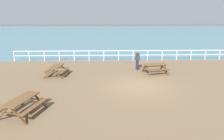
# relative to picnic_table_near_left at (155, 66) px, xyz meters

# --- Properties ---
(ground_plane) EXTENTS (30.00, 24.00, 0.20)m
(ground_plane) POSITION_rel_picnic_table_near_left_xyz_m (-1.84, -2.85, -0.68)
(ground_plane) COLOR brown
(sea_band) EXTENTS (142.00, 90.00, 0.01)m
(sea_band) POSITION_rel_picnic_table_near_left_xyz_m (-1.84, 49.90, -0.58)
(sea_band) COLOR teal
(sea_band) RESTS_ON ground
(distant_shoreline) EXTENTS (142.00, 6.00, 1.80)m
(distant_shoreline) POSITION_rel_picnic_table_near_left_xyz_m (-1.84, 92.90, -0.58)
(distant_shoreline) COLOR #4C4C47
(distant_shoreline) RESTS_ON ground
(seaward_railing) EXTENTS (23.07, 0.07, 1.08)m
(seaward_railing) POSITION_rel_picnic_table_near_left_xyz_m (-1.84, 4.90, 0.15)
(seaward_railing) COLOR white
(seaward_railing) RESTS_ON ground
(picnic_table_near_left) EXTENTS (2.07, 1.84, 0.80)m
(picnic_table_near_left) POSITION_rel_picnic_table_near_left_xyz_m (0.00, 0.00, 0.00)
(picnic_table_near_left) COLOR brown
(picnic_table_near_left) RESTS_ON ground
(picnic_table_near_right) EXTENTS (1.73, 1.97, 0.80)m
(picnic_table_near_right) POSITION_rel_picnic_table_near_left_xyz_m (-7.76, -0.33, 0.00)
(picnic_table_near_right) COLOR brown
(picnic_table_near_right) RESTS_ON ground
(picnic_table_mid_centre) EXTENTS (1.93, 2.14, 0.80)m
(picnic_table_mid_centre) POSITION_rel_picnic_table_near_left_xyz_m (-7.81, -6.47, 0.00)
(picnic_table_mid_centre) COLOR brown
(picnic_table_mid_centre) RESTS_ON ground
(visitor) EXTENTS (0.34, 0.50, 1.66)m
(visitor) POSITION_rel_picnic_table_near_left_xyz_m (-1.27, 1.10, 0.36)
(visitor) COLOR #1E2338
(visitor) RESTS_ON ground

